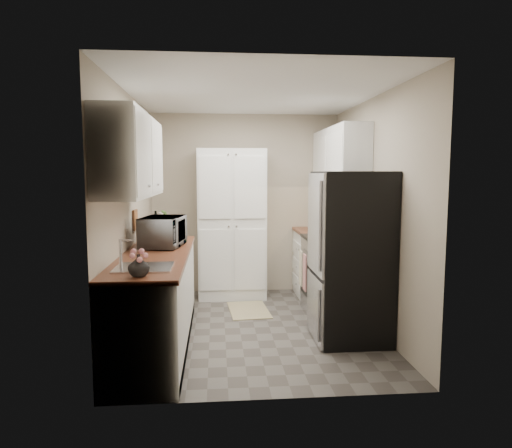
% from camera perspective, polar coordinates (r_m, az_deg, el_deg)
% --- Properties ---
extents(ground, '(3.20, 3.20, 0.00)m').
position_cam_1_polar(ground, '(5.12, -0.19, -12.82)').
color(ground, '#56514C').
rests_on(ground, ground).
extents(room_shell, '(2.64, 3.24, 2.52)m').
position_cam_1_polar(room_shell, '(4.83, -0.40, 5.70)').
color(room_shell, beige).
rests_on(room_shell, ground).
extents(pantry_cabinet, '(0.90, 0.55, 2.00)m').
position_cam_1_polar(pantry_cabinet, '(6.18, -3.05, 0.01)').
color(pantry_cabinet, white).
rests_on(pantry_cabinet, ground).
extents(base_cabinet_left, '(0.60, 2.30, 0.88)m').
position_cam_1_polar(base_cabinet_left, '(4.60, -12.28, -9.45)').
color(base_cabinet_left, white).
rests_on(base_cabinet_left, ground).
extents(countertop_left, '(0.63, 2.33, 0.04)m').
position_cam_1_polar(countertop_left, '(4.50, -12.42, -3.80)').
color(countertop_left, brown).
rests_on(countertop_left, base_cabinet_left).
extents(base_cabinet_right, '(0.60, 0.80, 0.88)m').
position_cam_1_polar(base_cabinet_right, '(6.29, 7.96, -5.09)').
color(base_cabinet_right, white).
rests_on(base_cabinet_right, ground).
extents(countertop_right, '(0.63, 0.83, 0.04)m').
position_cam_1_polar(countertop_right, '(6.22, 8.03, -0.93)').
color(countertop_right, brown).
rests_on(countertop_right, base_cabinet_right).
extents(electric_range, '(0.71, 0.78, 1.13)m').
position_cam_1_polar(electric_range, '(5.52, 9.67, -6.33)').
color(electric_range, '#B7B7BC').
rests_on(electric_range, ground).
extents(refrigerator, '(0.70, 0.72, 1.70)m').
position_cam_1_polar(refrigerator, '(4.68, 11.80, -4.01)').
color(refrigerator, '#B7B7BC').
rests_on(refrigerator, ground).
extents(microwave, '(0.46, 0.62, 0.31)m').
position_cam_1_polar(microwave, '(4.84, -11.56, -0.96)').
color(microwave, '#ABABAF').
rests_on(microwave, countertop_left).
extents(wine_bottle, '(0.08, 0.08, 0.30)m').
position_cam_1_polar(wine_bottle, '(5.39, -12.41, -0.30)').
color(wine_bottle, black).
rests_on(wine_bottle, countertop_left).
extents(flower_vase, '(0.16, 0.16, 0.17)m').
position_cam_1_polar(flower_vase, '(3.50, -14.45, -5.03)').
color(flower_vase, beige).
rests_on(flower_vase, countertop_left).
extents(cutting_board, '(0.09, 0.25, 0.32)m').
position_cam_1_polar(cutting_board, '(5.50, -11.20, -0.05)').
color(cutting_board, '#497E31').
rests_on(cutting_board, countertop_left).
extents(toaster_oven, '(0.27, 0.33, 0.19)m').
position_cam_1_polar(toaster_oven, '(6.25, 8.88, 0.14)').
color(toaster_oven, '#BABCC0').
rests_on(toaster_oven, countertop_right).
extents(fruit_basket, '(0.34, 0.34, 0.11)m').
position_cam_1_polar(fruit_basket, '(6.23, 9.06, 1.49)').
color(fruit_basket, '#FBAD07').
rests_on(fruit_basket, toaster_oven).
extents(kitchen_mat, '(0.52, 0.78, 0.01)m').
position_cam_1_polar(kitchen_mat, '(5.72, -0.92, -10.70)').
color(kitchen_mat, tan).
rests_on(kitchen_mat, ground).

